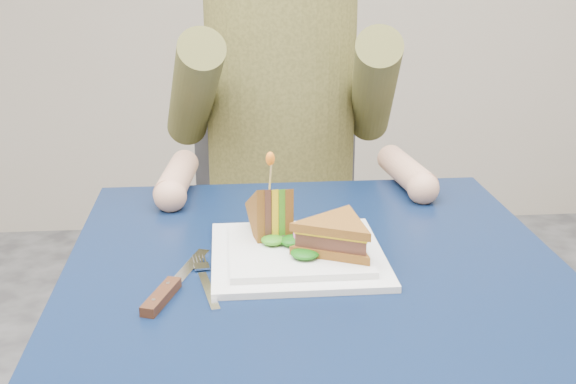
{
  "coord_description": "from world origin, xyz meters",
  "views": [
    {
      "loc": [
        -0.13,
        -1.0,
        1.18
      ],
      "look_at": [
        -0.04,
        0.06,
        0.82
      ],
      "focal_mm": 45.0,
      "sensor_mm": 36.0,
      "label": 1
    }
  ],
  "objects": [
    {
      "name": "lettuce_spill",
      "position": [
        -0.02,
        0.02,
        0.76
      ],
      "size": [
        0.15,
        0.13,
        0.02
      ],
      "primitive_type": null,
      "color": "#337A14",
      "rests_on": "plate"
    },
    {
      "name": "toothpick",
      "position": [
        -0.06,
        0.05,
        0.85
      ],
      "size": [
        0.01,
        0.01,
        0.06
      ],
      "primitive_type": "cylinder",
      "rotation": [
        0.14,
        0.07,
        0.0
      ],
      "color": "tan",
      "rests_on": "sandwich_upright"
    },
    {
      "name": "fork",
      "position": [
        -0.16,
        -0.07,
        0.73
      ],
      "size": [
        0.04,
        0.18,
        0.01
      ],
      "color": "silver",
      "rests_on": "table"
    },
    {
      "name": "plate",
      "position": [
        -0.03,
        0.01,
        0.74
      ],
      "size": [
        0.26,
        0.26,
        0.02
      ],
      "color": "white",
      "rests_on": "table"
    },
    {
      "name": "diner",
      "position": [
        -0.0,
        0.61,
        0.91
      ],
      "size": [
        0.54,
        0.59,
        0.74
      ],
      "color": "brown",
      "rests_on": "chair"
    },
    {
      "name": "knife",
      "position": [
        -0.22,
        -0.1,
        0.74
      ],
      "size": [
        0.09,
        0.22,
        0.02
      ],
      "color": "silver",
      "rests_on": "table"
    },
    {
      "name": "sandwich_flat",
      "position": [
        0.03,
        -0.02,
        0.78
      ],
      "size": [
        0.19,
        0.19,
        0.05
      ],
      "color": "brown",
      "rests_on": "plate"
    },
    {
      "name": "table",
      "position": [
        0.0,
        0.0,
        0.65
      ],
      "size": [
        0.75,
        0.75,
        0.73
      ],
      "color": "black",
      "rests_on": "ground"
    },
    {
      "name": "toothpick_frill",
      "position": [
        -0.06,
        0.05,
        0.88
      ],
      "size": [
        0.01,
        0.01,
        0.02
      ],
      "primitive_type": "ellipsoid",
      "color": "orange",
      "rests_on": "sandwich_upright"
    },
    {
      "name": "onion_ring",
      "position": [
        -0.01,
        0.01,
        0.77
      ],
      "size": [
        0.04,
        0.04,
        0.02
      ],
      "primitive_type": "torus",
      "rotation": [
        0.44,
        0.0,
        0.0
      ],
      "color": "#9E4C7A",
      "rests_on": "plate"
    },
    {
      "name": "chair",
      "position": [
        0.0,
        0.73,
        0.54
      ],
      "size": [
        0.42,
        0.4,
        0.93
      ],
      "color": "#47474C",
      "rests_on": "ground"
    },
    {
      "name": "sandwich_upright",
      "position": [
        -0.06,
        0.05,
        0.78
      ],
      "size": [
        0.08,
        0.12,
        0.12
      ],
      "color": "brown",
      "rests_on": "plate"
    }
  ]
}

